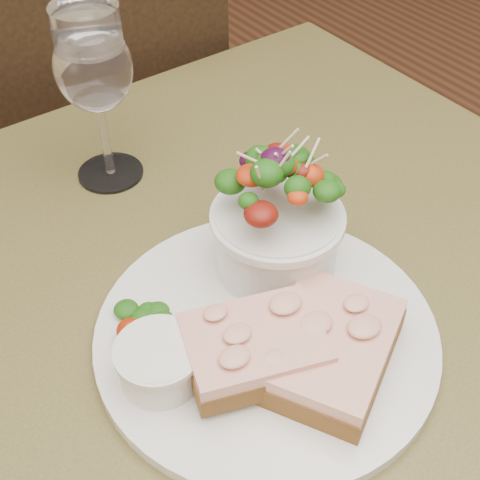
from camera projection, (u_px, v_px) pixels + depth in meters
cafe_table at (256, 376)px, 0.65m from camera, size 0.80×0.80×0.75m
chair_far at (92, 240)px, 1.31m from camera, size 0.48×0.48×0.90m
dinner_plate at (266, 335)px, 0.56m from camera, size 0.28×0.28×0.01m
sandwich_front at (329, 348)px, 0.52m from camera, size 0.15×0.14×0.03m
sandwich_back at (254, 347)px, 0.51m from camera, size 0.13×0.11×0.03m
ramekin at (159, 362)px, 0.50m from camera, size 0.06×0.06×0.04m
salad_bowl at (278, 215)px, 0.57m from camera, size 0.11×0.11×0.13m
garnish at (137, 323)px, 0.55m from camera, size 0.05×0.04×0.02m
wine_glass at (94, 72)px, 0.64m from camera, size 0.08×0.08×0.18m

